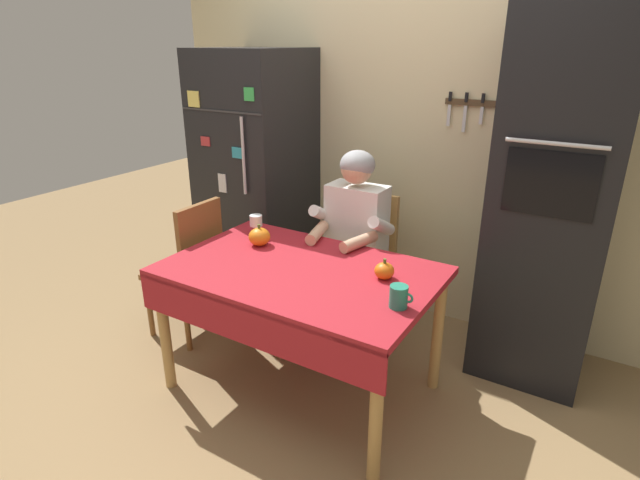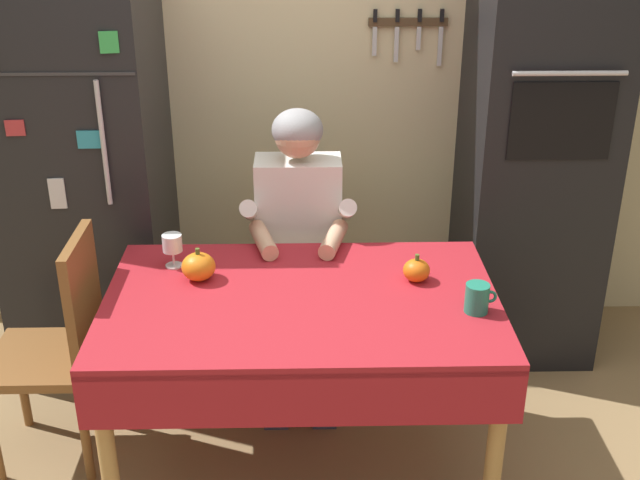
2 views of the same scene
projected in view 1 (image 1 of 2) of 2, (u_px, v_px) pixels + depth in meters
ground_plane at (292, 395)px, 2.82m from camera, size 10.00×10.00×0.00m
back_wall_assembly at (408, 127)px, 3.39m from camera, size 3.70×0.13×2.60m
refrigerator at (257, 178)px, 3.71m from camera, size 0.68×0.71×1.80m
wall_oven at (554, 199)px, 2.72m from camera, size 0.60×0.64×2.10m
dining_table at (298, 284)px, 2.64m from camera, size 1.40×0.90×0.74m
chair_behind_person at (364, 258)px, 3.33m from camera, size 0.40×0.40×0.93m
seated_person at (351, 234)px, 3.09m from camera, size 0.47×0.55×1.25m
chair_left_side at (192, 264)px, 3.23m from camera, size 0.40×0.40×0.93m
coffee_mug at (399, 297)px, 2.23m from camera, size 0.11×0.08×0.10m
wine_glass at (256, 222)px, 3.03m from camera, size 0.08×0.08×0.13m
pumpkin_large at (259, 237)px, 2.91m from camera, size 0.12×0.12×0.13m
pumpkin_medium at (384, 271)px, 2.50m from camera, size 0.10×0.10×0.11m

